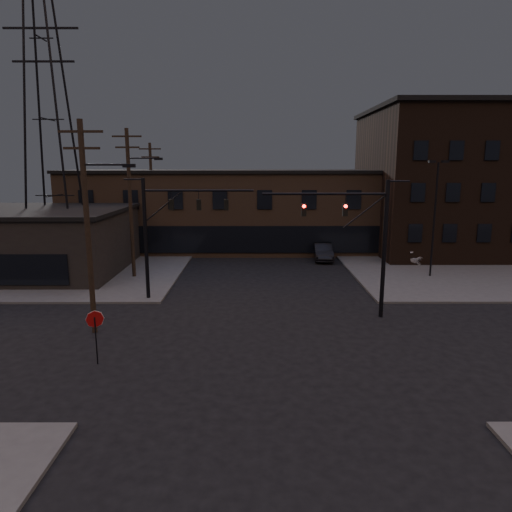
{
  "coord_description": "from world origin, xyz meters",
  "views": [
    {
      "loc": [
        -0.94,
        -21.16,
        8.76
      ],
      "look_at": [
        -0.86,
        5.28,
        3.5
      ],
      "focal_mm": 32.0,
      "sensor_mm": 36.0,
      "label": 1
    }
  ],
  "objects_px": {
    "parked_car_lot_b": "(428,256)",
    "car_crossing": "(323,252)",
    "stop_sign": "(95,325)",
    "traffic_signal_far": "(165,225)",
    "traffic_signal_near": "(365,234)",
    "parked_car_lot_a": "(455,251)"
  },
  "relations": [
    {
      "from": "parked_car_lot_b",
      "to": "car_crossing",
      "type": "bearing_deg",
      "value": 68.08
    },
    {
      "from": "stop_sign",
      "to": "car_crossing",
      "type": "distance_m",
      "value": 26.65
    },
    {
      "from": "traffic_signal_far",
      "to": "car_crossing",
      "type": "height_order",
      "value": "traffic_signal_far"
    },
    {
      "from": "traffic_signal_near",
      "to": "parked_car_lot_b",
      "type": "relative_size",
      "value": 1.83
    },
    {
      "from": "parked_car_lot_a",
      "to": "parked_car_lot_b",
      "type": "xyz_separation_m",
      "value": [
        -2.82,
        -0.92,
        -0.21
      ]
    },
    {
      "from": "traffic_signal_far",
      "to": "car_crossing",
      "type": "bearing_deg",
      "value": 46.71
    },
    {
      "from": "traffic_signal_far",
      "to": "stop_sign",
      "type": "distance_m",
      "value": 10.55
    },
    {
      "from": "parked_car_lot_b",
      "to": "traffic_signal_far",
      "type": "bearing_deg",
      "value": 107.26
    },
    {
      "from": "stop_sign",
      "to": "parked_car_lot_b",
      "type": "xyz_separation_m",
      "value": [
        22.69,
        21.01,
        -1.06
      ]
    },
    {
      "from": "traffic_signal_far",
      "to": "parked_car_lot_b",
      "type": "bearing_deg",
      "value": 27.26
    },
    {
      "from": "parked_car_lot_a",
      "to": "stop_sign",
      "type": "bearing_deg",
      "value": 147.55
    },
    {
      "from": "parked_car_lot_a",
      "to": "car_crossing",
      "type": "height_order",
      "value": "parked_car_lot_a"
    },
    {
      "from": "car_crossing",
      "to": "traffic_signal_far",
      "type": "bearing_deg",
      "value": -130.19
    },
    {
      "from": "stop_sign",
      "to": "parked_car_lot_a",
      "type": "height_order",
      "value": "stop_sign"
    },
    {
      "from": "parked_car_lot_b",
      "to": "traffic_signal_near",
      "type": "bearing_deg",
      "value": 137.28
    },
    {
      "from": "traffic_signal_near",
      "to": "car_crossing",
      "type": "height_order",
      "value": "traffic_signal_near"
    },
    {
      "from": "traffic_signal_far",
      "to": "parked_car_lot_b",
      "type": "relative_size",
      "value": 1.83
    },
    {
      "from": "parked_car_lot_b",
      "to": "stop_sign",
      "type": "bearing_deg",
      "value": 122.8
    },
    {
      "from": "stop_sign",
      "to": "parked_car_lot_a",
      "type": "xyz_separation_m",
      "value": [
        25.51,
        21.93,
        -0.85
      ]
    },
    {
      "from": "traffic_signal_far",
      "to": "car_crossing",
      "type": "xyz_separation_m",
      "value": [
        12.22,
        12.97,
        -4.24
      ]
    },
    {
      "from": "car_crossing",
      "to": "stop_sign",
      "type": "bearing_deg",
      "value": -117.36
    },
    {
      "from": "parked_car_lot_b",
      "to": "car_crossing",
      "type": "distance_m",
      "value": 9.39
    }
  ]
}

